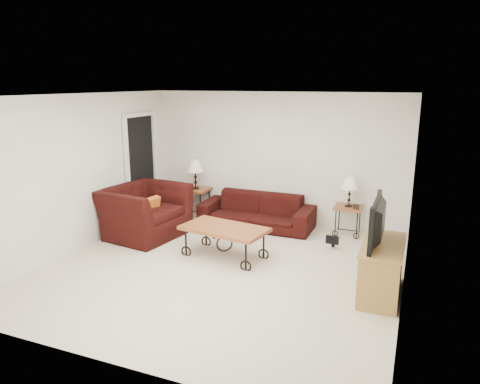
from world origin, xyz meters
name	(u,v)px	position (x,y,z in m)	size (l,w,h in m)	color
ground	(222,268)	(0.00, 0.00, 0.00)	(5.00, 5.00, 0.00)	beige
wall_back	(275,158)	(0.00, 2.50, 1.25)	(5.00, 0.02, 2.50)	white
wall_front	(108,244)	(0.00, -2.50, 1.25)	(5.00, 0.02, 2.50)	white
wall_left	(80,173)	(-2.50, 0.00, 1.25)	(0.02, 5.00, 2.50)	white
wall_right	(410,203)	(2.50, 0.00, 1.25)	(0.02, 5.00, 2.50)	white
ceiling	(220,95)	(0.00, 0.00, 2.50)	(5.00, 5.00, 0.00)	white
doorway	(141,169)	(-2.47, 1.65, 1.02)	(0.08, 0.94, 2.04)	black
sofa	(256,211)	(-0.20, 2.02, 0.31)	(2.13, 0.83, 0.62)	black
side_table_left	(196,202)	(-1.57, 2.20, 0.29)	(0.53, 0.53, 0.58)	brown
side_table_right	(348,221)	(1.47, 2.20, 0.27)	(0.49, 0.49, 0.53)	brown
lamp_left	(195,174)	(-1.57, 2.20, 0.87)	(0.33, 0.33, 0.58)	black
lamp_right	(350,192)	(1.47, 2.20, 0.80)	(0.30, 0.30, 0.53)	black
photo_frame_left	(185,187)	(-1.72, 2.05, 0.63)	(0.12, 0.02, 0.10)	black
photo_frame_right	(356,207)	(1.62, 2.05, 0.57)	(0.11, 0.01, 0.09)	black
coffee_table	(224,242)	(-0.15, 0.42, 0.25)	(1.31, 0.71, 0.49)	brown
armchair	(144,211)	(-1.88, 0.82, 0.44)	(1.36, 1.19, 0.89)	black
throw_pillow	(150,209)	(-1.73, 0.77, 0.52)	(0.40, 0.11, 0.40)	#CC5F1A
tv_stand	(381,269)	(2.23, 0.03, 0.34)	(0.47, 1.14, 0.68)	#A5743D
television	(384,222)	(2.21, 0.03, 0.98)	(1.02, 0.13, 0.59)	black
backpack	(334,236)	(1.36, 1.46, 0.21)	(0.32, 0.25, 0.42)	black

